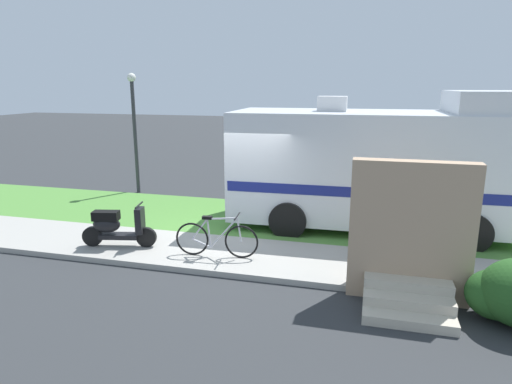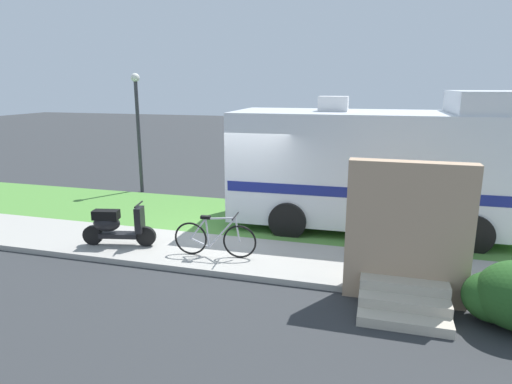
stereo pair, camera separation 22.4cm
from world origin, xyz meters
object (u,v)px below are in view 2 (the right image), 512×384
(bicycle, at_px, (215,238))
(bottle_green, at_px, (473,284))
(motorhome_rv, at_px, (378,166))
(pickup_truck_near, at_px, (364,163))
(scooter, at_px, (116,225))
(pickup_truck_far, at_px, (349,149))
(street_lamp_post, at_px, (138,121))

(bicycle, xyz_separation_m, bottle_green, (4.87, -0.19, -0.29))
(motorhome_rv, xyz_separation_m, pickup_truck_near, (-0.49, 4.49, -0.73))
(motorhome_rv, relative_size, bicycle, 3.99)
(scooter, height_order, pickup_truck_near, pickup_truck_near)
(pickup_truck_far, bearing_deg, pickup_truck_near, -75.83)
(pickup_truck_near, bearing_deg, bicycle, -109.17)
(scooter, bearing_deg, bottle_green, -1.51)
(street_lamp_post, bearing_deg, scooter, -65.47)
(scooter, height_order, bicycle, scooter)
(bottle_green, height_order, street_lamp_post, street_lamp_post)
(bicycle, height_order, street_lamp_post, street_lamp_post)
(pickup_truck_far, bearing_deg, bottle_green, -74.45)
(bottle_green, bearing_deg, bicycle, 177.79)
(scooter, distance_m, pickup_truck_near, 9.06)
(motorhome_rv, bearing_deg, street_lamp_post, 165.57)
(pickup_truck_far, xyz_separation_m, street_lamp_post, (-6.48, -5.64, 1.47))
(scooter, bearing_deg, street_lamp_post, 114.53)
(bottle_green, bearing_deg, street_lamp_post, 151.03)
(motorhome_rv, height_order, pickup_truck_near, motorhome_rv)
(bicycle, xyz_separation_m, street_lamp_post, (-4.64, 5.08, 1.91))
(bottle_green, xyz_separation_m, street_lamp_post, (-9.52, 5.27, 2.20))
(scooter, relative_size, pickup_truck_far, 0.31)
(motorhome_rv, relative_size, scooter, 4.28)
(pickup_truck_near, distance_m, bottle_green, 8.11)
(pickup_truck_far, height_order, bottle_green, pickup_truck_far)
(pickup_truck_near, height_order, bottle_green, pickup_truck_near)
(bicycle, bearing_deg, bottle_green, -2.21)
(scooter, bearing_deg, pickup_truck_far, 68.76)
(scooter, distance_m, bottle_green, 7.21)
(bottle_green, relative_size, street_lamp_post, 0.06)
(scooter, relative_size, bottle_green, 7.12)
(pickup_truck_far, distance_m, street_lamp_post, 8.72)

